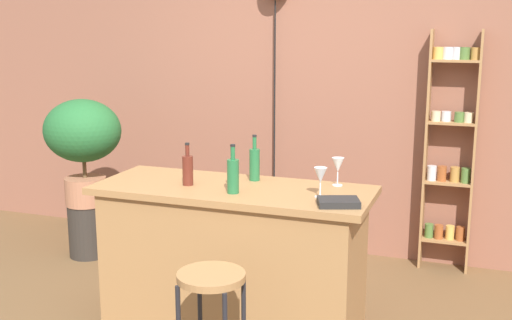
{
  "coord_description": "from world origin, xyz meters",
  "views": [
    {
      "loc": [
        1.32,
        -2.96,
        1.81
      ],
      "look_at": [
        0.05,
        0.55,
        1.01
      ],
      "focal_mm": 44.4,
      "sensor_mm": 36.0,
      "label": 1
    }
  ],
  "objects": [
    {
      "name": "back_wall",
      "position": [
        0.0,
        1.95,
        1.4
      ],
      "size": [
        6.4,
        0.1,
        2.8
      ],
      "primitive_type": "cube",
      "color": "#8C5642",
      "rests_on": "ground"
    },
    {
      "name": "kitchen_counter",
      "position": [
        0.0,
        0.3,
        0.46
      ],
      "size": [
        1.6,
        0.64,
        0.9
      ],
      "color": "#9E7042",
      "rests_on": "ground"
    },
    {
      "name": "bar_stool",
      "position": [
        0.15,
        -0.35,
        0.48
      ],
      "size": [
        0.33,
        0.33,
        0.64
      ],
      "color": "black",
      "rests_on": "ground"
    },
    {
      "name": "spice_shelf",
      "position": [
        1.11,
        1.81,
        0.93
      ],
      "size": [
        0.36,
        0.15,
        1.79
      ],
      "color": "#9E7042",
      "rests_on": "ground"
    },
    {
      "name": "plant_stool",
      "position": [
        -1.59,
        1.12,
        0.21
      ],
      "size": [
        0.31,
        0.31,
        0.43
      ],
      "primitive_type": "cylinder",
      "color": "#2D2823",
      "rests_on": "ground"
    },
    {
      "name": "potted_plant",
      "position": [
        -1.59,
        1.12,
        0.96
      ],
      "size": [
        0.61,
        0.55,
        0.83
      ],
      "color": "#A86B4C",
      "rests_on": "plant_stool"
    },
    {
      "name": "bottle_spirits_clear",
      "position": [
        -0.26,
        0.25,
        1.0
      ],
      "size": [
        0.06,
        0.06,
        0.25
      ],
      "color": "#5B2319",
      "rests_on": "kitchen_counter"
    },
    {
      "name": "bottle_sauce_amber",
      "position": [
        0.05,
        0.17,
        1.01
      ],
      "size": [
        0.07,
        0.07,
        0.27
      ],
      "color": "#236638",
      "rests_on": "kitchen_counter"
    },
    {
      "name": "bottle_olive_oil",
      "position": [
        0.06,
        0.49,
        1.01
      ],
      "size": [
        0.06,
        0.06,
        0.28
      ],
      "color": "#236638",
      "rests_on": "kitchen_counter"
    },
    {
      "name": "wine_glass_left",
      "position": [
        0.56,
        0.53,
        1.02
      ],
      "size": [
        0.07,
        0.07,
        0.16
      ],
      "color": "silver",
      "rests_on": "kitchen_counter"
    },
    {
      "name": "wine_glass_center",
      "position": [
        0.53,
        0.25,
        1.02
      ],
      "size": [
        0.07,
        0.07,
        0.16
      ],
      "color": "silver",
      "rests_on": "kitchen_counter"
    },
    {
      "name": "cookbook",
      "position": [
        0.65,
        0.13,
        0.92
      ],
      "size": [
        0.25,
        0.21,
        0.03
      ],
      "primitive_type": "cube",
      "rotation": [
        0.0,
        0.0,
        0.36
      ],
      "color": "black",
      "rests_on": "kitchen_counter"
    }
  ]
}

